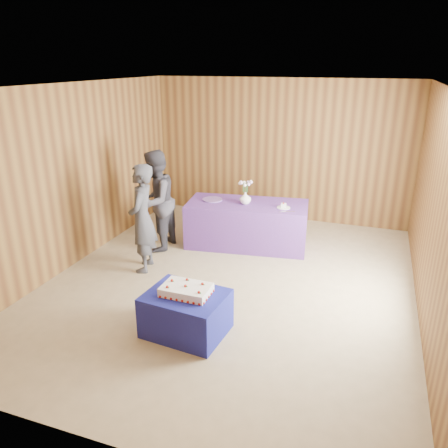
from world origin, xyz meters
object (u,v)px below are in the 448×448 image
at_px(guest_right, 156,201).
at_px(serving_table, 247,224).
at_px(cake_table, 186,313).
at_px(vase, 245,198).
at_px(guest_left, 142,219).
at_px(sheet_cake, 186,290).

bearing_deg(guest_right, serving_table, 114.87).
distance_m(cake_table, guest_right, 2.60).
xyz_separation_m(serving_table, vase, (-0.03, -0.04, 0.48)).
xyz_separation_m(serving_table, guest_right, (-1.37, -0.65, 0.46)).
bearing_deg(guest_left, sheet_cake, 29.26).
relative_size(cake_table, vase, 4.48).
xyz_separation_m(cake_table, guest_right, (-1.45, 2.07, 0.59)).
bearing_deg(sheet_cake, guest_left, 135.08).
bearing_deg(sheet_cake, cake_table, -104.07).
relative_size(serving_table, guest_left, 1.23).
height_order(sheet_cake, guest_left, guest_left).
relative_size(guest_left, guest_right, 0.97).
bearing_deg(guest_right, vase, 113.98).
bearing_deg(guest_right, guest_left, 12.67).
bearing_deg(vase, cake_table, -87.86).
xyz_separation_m(cake_table, serving_table, (-0.07, 2.72, 0.12)).
distance_m(cake_table, guest_left, 1.91).
distance_m(serving_table, sheet_cake, 2.71).
distance_m(sheet_cake, guest_right, 2.53).
relative_size(sheet_cake, vase, 2.88).
distance_m(serving_table, guest_right, 1.59).
height_order(cake_table, sheet_cake, sheet_cake).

